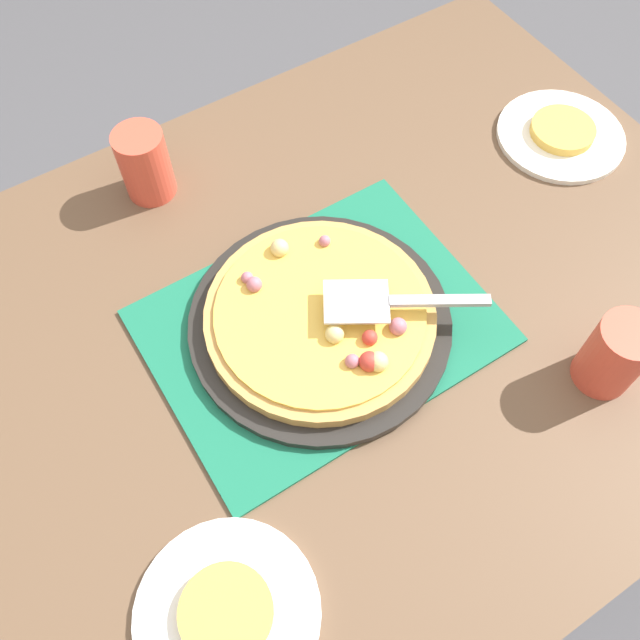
% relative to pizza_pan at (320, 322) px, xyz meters
% --- Properties ---
extents(ground_plane, '(8.00, 8.00, 0.00)m').
position_rel_pizza_pan_xyz_m(ground_plane, '(0.00, 0.00, -0.76)').
color(ground_plane, '#4C4C51').
extents(dining_table, '(1.40, 1.00, 0.75)m').
position_rel_pizza_pan_xyz_m(dining_table, '(0.00, 0.00, -0.12)').
color(dining_table, brown).
rests_on(dining_table, ground_plane).
extents(placemat, '(0.48, 0.36, 0.01)m').
position_rel_pizza_pan_xyz_m(placemat, '(0.00, 0.00, -0.01)').
color(placemat, '#196B4C').
rests_on(placemat, dining_table).
extents(pizza_pan, '(0.38, 0.38, 0.01)m').
position_rel_pizza_pan_xyz_m(pizza_pan, '(0.00, 0.00, 0.00)').
color(pizza_pan, black).
rests_on(pizza_pan, placemat).
extents(pizza, '(0.33, 0.33, 0.05)m').
position_rel_pizza_pan_xyz_m(pizza, '(-0.00, 0.00, 0.02)').
color(pizza, tan).
rests_on(pizza, pizza_pan).
extents(plate_near_left, '(0.22, 0.22, 0.01)m').
position_rel_pizza_pan_xyz_m(plate_near_left, '(-0.56, -0.10, -0.01)').
color(plate_near_left, white).
rests_on(plate_near_left, dining_table).
extents(plate_far_right, '(0.22, 0.22, 0.01)m').
position_rel_pizza_pan_xyz_m(plate_far_right, '(0.30, 0.27, -0.01)').
color(plate_far_right, white).
rests_on(plate_far_right, dining_table).
extents(served_slice_left, '(0.11, 0.11, 0.02)m').
position_rel_pizza_pan_xyz_m(served_slice_left, '(-0.56, -0.10, 0.01)').
color(served_slice_left, '#EAB747').
rests_on(served_slice_left, plate_near_left).
extents(served_slice_right, '(0.11, 0.11, 0.02)m').
position_rel_pizza_pan_xyz_m(served_slice_right, '(0.30, 0.27, 0.01)').
color(served_slice_right, '#EAB747').
rests_on(served_slice_right, plate_far_right).
extents(cup_near, '(0.08, 0.08, 0.12)m').
position_rel_pizza_pan_xyz_m(cup_near, '(-0.29, 0.27, 0.05)').
color(cup_near, '#E04C38').
rests_on(cup_near, dining_table).
extents(cup_far, '(0.08, 0.08, 0.12)m').
position_rel_pizza_pan_xyz_m(cup_far, '(0.09, -0.37, 0.05)').
color(cup_far, '#E04C38').
rests_on(cup_far, dining_table).
extents(pizza_server, '(0.22, 0.16, 0.01)m').
position_rel_pizza_pan_xyz_m(pizza_server, '(-0.08, 0.05, 0.06)').
color(pizza_server, silver).
rests_on(pizza_server, pizza).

